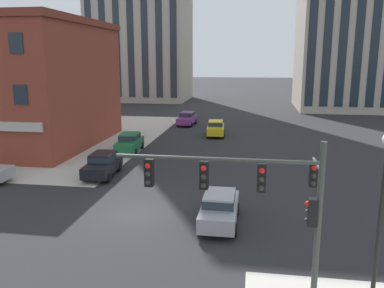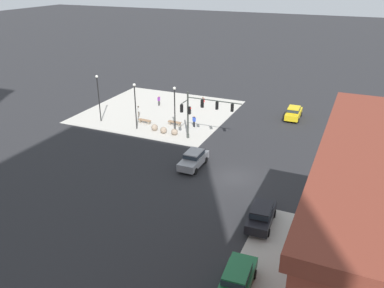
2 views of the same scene
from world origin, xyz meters
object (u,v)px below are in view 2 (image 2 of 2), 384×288
at_px(bollard_sphere_curb_c, 155,127).
at_px(car_parked_curb, 194,159).
at_px(street_lamp_corner_near, 175,106).
at_px(street_lamp_corner_far, 98,93).
at_px(bench_near_signal, 175,123).
at_px(pedestrian_walking_east, 194,121).
at_px(bollard_sphere_curb_b, 164,130).
at_px(car_main_mid, 294,112).
at_px(pedestrian_near_bench, 159,100).
at_px(bollard_sphere_curb_a, 174,132).
at_px(traffic_signal_main, 199,110).
at_px(street_lamp_mid_sidewalk, 135,101).
at_px(car_main_northbound_near, 369,219).
at_px(car_main_southbound_far, 261,215).
at_px(pedestrian_at_curb, 138,111).
at_px(pedestrian_with_bag, 203,102).
at_px(car_main_northbound_far, 237,279).
at_px(bench_mid_block, 145,121).

distance_m(bollard_sphere_curb_c, car_parked_curb, 11.21).
bearing_deg(street_lamp_corner_near, street_lamp_corner_far, -2.15).
bearing_deg(bench_near_signal, pedestrian_walking_east, -171.34).
xyz_separation_m(bollard_sphere_curb_b, car_main_mid, (-13.81, -11.78, 0.51)).
bearing_deg(pedestrian_near_bench, bollard_sphere_curb_a, 127.41).
relative_size(traffic_signal_main, bollard_sphere_curb_a, 8.11).
bearing_deg(street_lamp_mid_sidewalk, car_main_northbound_near, 158.05).
xyz_separation_m(traffic_signal_main, street_lamp_corner_far, (14.63, -0.73, 0.09)).
bearing_deg(car_main_northbound_near, pedestrian_walking_east, -34.73).
bearing_deg(car_main_southbound_far, bollard_sphere_curb_b, -41.19).
xyz_separation_m(bollard_sphere_curb_a, car_main_mid, (-12.31, -11.74, 0.51)).
distance_m(street_lamp_corner_near, car_main_southbound_far, 20.33).
height_order(bench_near_signal, car_parked_curb, car_parked_curb).
xyz_separation_m(street_lamp_mid_sidewalk, car_main_northbound_near, (-27.69, 11.16, -2.77)).
bearing_deg(pedestrian_at_curb, car_main_mid, -158.58).
xyz_separation_m(bench_near_signal, street_lamp_mid_sidewalk, (3.86, 3.14, 3.36)).
relative_size(car_parked_curb, car_main_mid, 0.99).
height_order(pedestrian_walking_east, car_main_mid, car_main_mid).
height_order(traffic_signal_main, car_main_southbound_far, traffic_signal_main).
relative_size(pedestrian_at_curb, car_main_mid, 0.35).
bearing_deg(car_parked_curb, street_lamp_corner_far, -23.46).
relative_size(bollard_sphere_curb_b, car_main_mid, 0.19).
bearing_deg(car_main_northbound_near, pedestrian_near_bench, -34.96).
xyz_separation_m(pedestrian_with_bag, car_main_mid, (-13.08, -0.68, -0.04)).
xyz_separation_m(bollard_sphere_curb_a, car_main_southbound_far, (-14.54, 14.08, 0.51)).
xyz_separation_m(pedestrian_with_bag, car_main_southbound_far, (-15.31, 25.14, -0.04)).
xyz_separation_m(pedestrian_near_bench, pedestrian_at_curb, (0.30, 5.41, -0.01)).
xyz_separation_m(pedestrian_near_bench, car_parked_curb, (-12.74, 16.28, 0.04)).
relative_size(car_main_northbound_far, car_main_mid, 1.01).
bearing_deg(pedestrian_walking_east, street_lamp_corner_near, 73.47).
height_order(pedestrian_at_curb, car_main_northbound_near, car_main_northbound_near).
height_order(bench_near_signal, street_lamp_corner_near, street_lamp_corner_near).
height_order(bollard_sphere_curb_c, car_main_mid, car_main_mid).
bearing_deg(car_main_mid, pedestrian_near_bench, 6.89).
height_order(bollard_sphere_curb_c, bench_mid_block, bollard_sphere_curb_c).
relative_size(street_lamp_corner_near, car_main_northbound_near, 1.37).
bearing_deg(street_lamp_corner_near, traffic_signal_main, 174.69).
bearing_deg(bench_mid_block, traffic_signal_main, 164.75).
xyz_separation_m(bollard_sphere_curb_a, car_main_northbound_near, (-22.36, 11.27, 0.51)).
relative_size(pedestrian_at_curb, pedestrian_with_bag, 0.92).
relative_size(street_lamp_mid_sidewalk, street_lamp_corner_far, 0.95).
distance_m(bench_near_signal, car_main_southbound_far, 23.44).
bearing_deg(car_main_mid, bench_mid_block, 28.65).
xyz_separation_m(bollard_sphere_curb_b, car_main_northbound_far, (-16.45, 21.56, 0.51)).
bearing_deg(car_main_northbound_far, street_lamp_mid_sidewalk, -46.65).
xyz_separation_m(bench_mid_block, car_main_southbound_far, (-19.95, 16.14, 0.59)).
bearing_deg(bollard_sphere_curb_c, bench_mid_block, -35.38).
bearing_deg(bollard_sphere_curb_c, car_main_southbound_far, 140.56).
relative_size(traffic_signal_main, car_main_mid, 1.51).
xyz_separation_m(traffic_signal_main, bench_near_signal, (4.89, -3.38, -3.45)).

